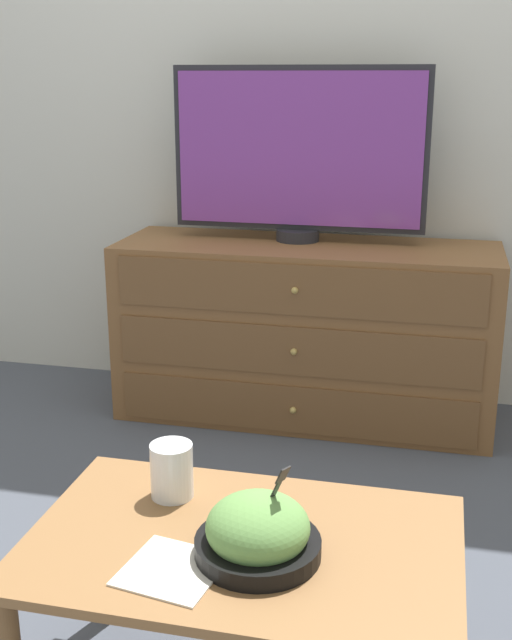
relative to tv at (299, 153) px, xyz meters
The scene contains 8 objects.
ground_plane 1.00m from the tv, 115.74° to the left, with size 12.00×12.00×0.00m, color #474C56.
wall_back 0.40m from the tv, 113.05° to the left, with size 12.00×0.05×2.60m.
dresser 0.65m from the tv, 57.29° to the right, with size 1.38×0.48×0.66m.
tv is the anchor object (origin of this frame).
coffee_table 1.72m from the tv, 83.42° to the right, with size 0.83×0.53×0.39m.
takeout_bowl 1.73m from the tv, 82.19° to the right, with size 0.23×0.23×0.18m.
drink_cup 1.55m from the tv, 90.04° to the right, with size 0.09×0.09×0.12m.
napkin 1.81m from the tv, 87.17° to the right, with size 0.19×0.19×0.00m.
Camera 1 is at (0.60, -3.07, 1.24)m, focal length 45.00 mm.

